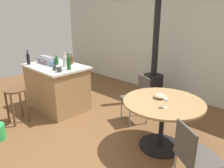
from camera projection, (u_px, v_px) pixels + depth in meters
name	position (u px, v px, depth m)	size (l,w,h in m)	color
ground_plane	(79.00, 140.00, 3.44)	(8.80, 8.80, 0.00)	brown
back_wall	(176.00, 39.00, 4.96)	(8.00, 0.10, 2.70)	beige
kitchen_island	(57.00, 87.00, 4.47)	(1.28, 0.88, 0.92)	#A37A4C
wooden_stool	(16.00, 98.00, 3.86)	(0.34, 0.34, 0.64)	brown
dining_table	(163.00, 112.00, 3.09)	(1.15, 1.15, 0.74)	black
folding_chair_near	(194.00, 155.00, 2.25)	(0.55, 0.55, 0.87)	#47423D
folding_chair_far	(138.00, 96.00, 3.89)	(0.52, 0.52, 0.85)	#47423D
wood_stove	(153.00, 79.00, 4.79)	(0.44, 0.45, 2.19)	black
toolbox	(47.00, 60.00, 4.50)	(0.44, 0.22, 0.15)	gray
bottle_0	(65.00, 61.00, 4.21)	(0.08, 0.08, 0.30)	#B7B2AD
bottle_1	(57.00, 61.00, 4.37)	(0.07, 0.07, 0.19)	#194C23
bottle_2	(69.00, 63.00, 3.98)	(0.08, 0.08, 0.31)	#194C23
bottle_3	(71.00, 60.00, 4.42)	(0.07, 0.07, 0.22)	#603314
bottle_4	(28.00, 59.00, 4.38)	(0.07, 0.07, 0.30)	black
cup_0	(55.00, 68.00, 3.97)	(0.11, 0.07, 0.09)	#383838
cup_1	(59.00, 69.00, 3.86)	(0.13, 0.09, 0.09)	#383838
cup_2	(51.00, 64.00, 4.23)	(0.12, 0.09, 0.10)	#4C7099
wine_glass	(166.00, 100.00, 2.80)	(0.07, 0.07, 0.14)	silver
serving_bowl	(160.00, 96.00, 3.13)	(0.18, 0.18, 0.07)	tan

